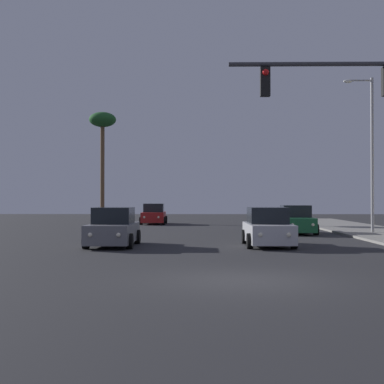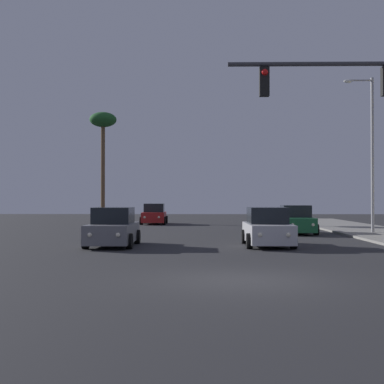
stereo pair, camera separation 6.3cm
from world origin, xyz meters
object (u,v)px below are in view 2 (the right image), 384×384
object	(u,v)px
car_silver	(267,229)
car_grey	(113,229)
car_red	(154,215)
palm_tree_far	(103,127)
street_lamp	(370,146)
car_green	(296,221)

from	to	relation	value
car_silver	car_grey	bearing A→B (deg)	0.41
car_red	palm_tree_far	bearing A→B (deg)	-38.21
car_silver	car_grey	world-z (taller)	same
street_lamp	car_grey	bearing A→B (deg)	-149.31
car_red	car_green	bearing A→B (deg)	126.49
car_red	palm_tree_far	world-z (taller)	palm_tree_far
car_silver	car_red	distance (m)	21.59
car_green	street_lamp	size ratio (longest dim) A/B	0.48
car_silver	street_lamp	world-z (taller)	street_lamp
car_grey	palm_tree_far	world-z (taller)	palm_tree_far
car_red	car_grey	size ratio (longest dim) A/B	1.00
car_green	car_red	bearing A→B (deg)	-50.11
car_red	car_grey	xyz separation A→B (m)	(0.06, -20.66, 0.00)
street_lamp	palm_tree_far	xyz separation A→B (m)	(-18.63, 16.25, 3.42)
car_silver	palm_tree_far	bearing A→B (deg)	-65.13
car_red	car_green	xyz separation A→B (m)	(9.46, -12.20, 0.00)
car_red	street_lamp	world-z (taller)	street_lamp
car_silver	street_lamp	distance (m)	11.41
car_red	street_lamp	distance (m)	19.10
car_red	car_grey	distance (m)	20.66
car_red	street_lamp	xyz separation A→B (m)	(13.71, -12.56, 4.36)
street_lamp	car_red	bearing A→B (deg)	137.52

